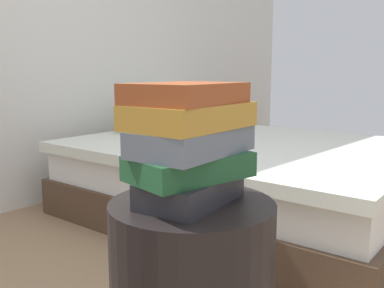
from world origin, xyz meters
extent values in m
cube|color=#4C3828|center=(1.37, 0.82, 0.11)|extent=(1.63, 2.10, 0.22)
cube|color=white|center=(1.37, 0.82, 0.31)|extent=(1.57, 2.01, 0.18)
cube|color=silver|center=(1.37, 0.82, 0.43)|extent=(1.66, 2.06, 0.06)
ellipsoid|color=silver|center=(1.32, 1.62, 0.54)|extent=(0.58, 0.32, 0.16)
cube|color=#28282D|center=(-0.01, 0.00, 0.60)|extent=(0.28, 0.20, 0.06)
cube|color=#1E512D|center=(-0.01, 0.00, 0.66)|extent=(0.31, 0.21, 0.06)
cube|color=slate|center=(0.00, 0.00, 0.72)|extent=(0.31, 0.21, 0.06)
cube|color=#B7842D|center=(0.00, 0.01, 0.78)|extent=(0.31, 0.22, 0.06)
cube|color=#994723|center=(-0.01, 0.01, 0.83)|extent=(0.30, 0.23, 0.05)
camera|label=1|loc=(-0.75, -0.68, 0.89)|focal=40.38mm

